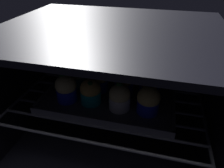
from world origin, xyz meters
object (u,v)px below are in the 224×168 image
muffin_row2_col0 (86,65)px  muffin_row0_col0 (66,88)px  muffin_row2_col2 (129,70)px  muffin_row2_col3 (153,72)px  muffin_row0_col2 (120,97)px  muffin_row1_col3 (149,86)px  muffin_row0_col3 (148,101)px  muffin_row1_col1 (99,80)px  muffin_row1_col2 (124,82)px  baking_tray (112,92)px  muffin_row1_col0 (76,76)px  muffin_row2_col1 (106,68)px  muffin_row0_col1 (91,92)px

muffin_row2_col0 → muffin_row0_col0: bearing=-89.9°
muffin_row2_col2 → muffin_row2_col3: (7.78, 0.16, 0.29)cm
muffin_row0_col2 → muffin_row1_col3: muffin_row0_col2 is taller
muffin_row0_col3 → muffin_row1_col1: 17.34cm
muffin_row1_col2 → baking_tray: bearing=179.2°
muffin_row1_col0 → muffin_row1_col2: bearing=1.2°
muffin_row0_col2 → muffin_row2_col3: size_ratio=0.98×
muffin_row0_col0 → muffin_row2_col2: 22.05cm
muffin_row0_col3 → muffin_row2_col2: size_ratio=1.01×
muffin_row0_col3 → muffin_row2_col1: (-15.74, 15.48, -0.28)cm
muffin_row0_col2 → muffin_row1_col0: muffin_row1_col0 is taller
baking_tray → muffin_row0_col0: size_ratio=4.35×
muffin_row1_col1 → muffin_row1_col3: 15.25cm
muffin_row0_col1 → muffin_row2_col3: muffin_row2_col3 is taller
muffin_row0_col1 → muffin_row0_col3: bearing=-1.1°
baking_tray → muffin_row0_col2: bearing=-62.7°
muffin_row1_col0 → muffin_row2_col1: 11.15cm
muffin_row1_col0 → muffin_row1_col3: 22.89cm
muffin_row0_col1 → baking_tray: bearing=60.1°
muffin_row0_col3 → muffin_row2_col1: muffin_row0_col3 is taller
muffin_row1_col3 → muffin_row2_col1: muffin_row2_col1 is taller
muffin_row2_col1 → muffin_row1_col3: bearing=-26.2°
muffin_row2_col1 → muffin_row2_col3: (15.68, 0.37, 0.51)cm
muffin_row0_col1 → muffin_row0_col2: size_ratio=0.94×
baking_tray → muffin_row2_col3: 14.91cm
muffin_row1_col1 → muffin_row1_col2: 7.75cm
baking_tray → muffin_row2_col0: muffin_row2_col0 is taller
muffin_row0_col3 → muffin_row2_col2: (-7.85, 15.69, -0.07)cm
muffin_row0_col1 → muffin_row2_col2: bearing=62.0°
muffin_row1_col1 → muffin_row2_col3: (15.65, 8.51, 0.47)cm
muffin_row1_col2 → muffin_row2_col1: size_ratio=1.06×
muffin_row1_col3 → muffin_row2_col0: size_ratio=0.94×
muffin_row0_col1 → muffin_row2_col3: size_ratio=0.93×
muffin_row0_col0 → muffin_row1_col0: bearing=91.3°
muffin_row2_col3 → muffin_row0_col3: bearing=-89.8°
muffin_row1_col1 → muffin_row2_col3: muffin_row2_col3 is taller
muffin_row0_col3 → muffin_row1_col2: (-7.97, 7.67, -0.03)cm
muffin_row0_col3 → muffin_row2_col0: bearing=145.9°
muffin_row1_col2 → muffin_row2_col0: muffin_row1_col2 is taller
muffin_row1_col1 → muffin_row2_col1: size_ratio=1.05×
baking_tray → muffin_row1_col1: size_ratio=4.99×
baking_tray → muffin_row2_col1: bearing=117.2°
muffin_row1_col0 → muffin_row1_col3: (22.87, 0.65, -0.57)cm
baking_tray → muffin_row2_col0: (-11.43, 7.96, 4.13)cm
muffin_row0_col2 → muffin_row1_col2: muffin_row0_col2 is taller
muffin_row1_col0 → muffin_row1_col3: size_ratio=1.16×
muffin_row0_col1 → muffin_row2_col1: size_ratio=1.03×
muffin_row2_col0 → muffin_row2_col2: bearing=0.1°
baking_tray → muffin_row2_col1: 9.57cm
baking_tray → muffin_row0_col1: 9.48cm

